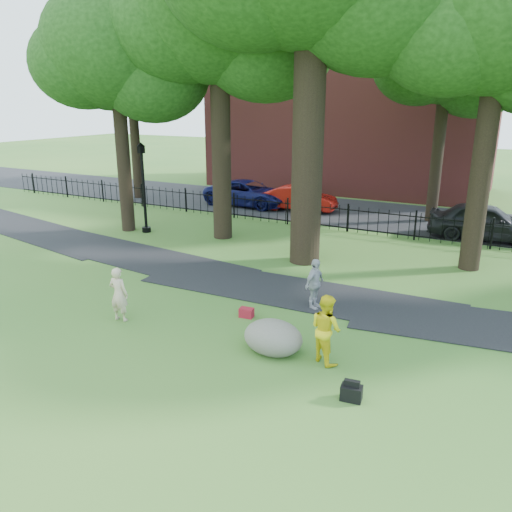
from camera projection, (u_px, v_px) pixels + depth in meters
The scene contains 16 objects.
ground at pixel (197, 336), 12.73m from camera, with size 120.00×120.00×0.00m, color #2F6423.
footpath at pixel (295, 293), 15.56m from camera, with size 36.00×2.60×0.03m, color black.
street at pixel (371, 215), 26.19m from camera, with size 80.00×7.00×0.02m, color black.
iron_fence at pixel (348, 219), 22.65m from camera, with size 44.00×0.04×1.20m.
brick_building at pixel (351, 96), 32.93m from camera, with size 18.00×8.00×12.00m, color maroon.
tree_row at pixel (341, 27), 17.13m from camera, with size 26.82×7.96×12.42m.
woman at pixel (119, 294), 13.43m from camera, with size 0.55×0.36×1.51m, color #CEB38D.
man at pixel (326, 329), 11.27m from camera, with size 0.79×0.62×1.62m, color yellow.
pedestrian at pixel (315, 284), 14.19m from camera, with size 0.87×0.36×1.49m, color #A3A3A7.
boulder at pixel (273, 335), 11.81m from camera, with size 1.46×1.10×0.85m, color #6E685C.
lamppost at pixel (144, 189), 22.19m from camera, with size 0.40×0.40×4.02m.
backpack at pixel (351, 393), 9.96m from camera, with size 0.42×0.26×0.32m, color black.
red_bag at pixel (246, 313), 13.79m from camera, with size 0.38×0.24×0.26m, color maroon.
red_sedan at pixel (299, 199), 27.00m from camera, with size 1.40×4.00×1.32m, color #A6140C.
navy_van at pixel (248, 193), 28.29m from camera, with size 2.35×5.09×1.42m, color #0D1145.
grey_car at pixel (485, 222), 21.33m from camera, with size 1.86×4.62×1.58m, color black.
Camera 1 is at (6.77, -9.47, 5.75)m, focal length 35.00 mm.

